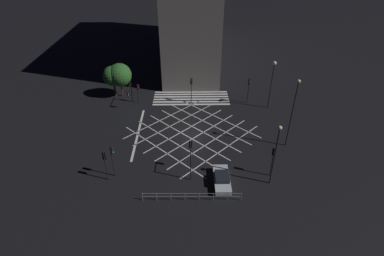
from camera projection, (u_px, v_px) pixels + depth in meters
ground_plane at (192, 132)px, 41.67m from camera, size 200.00×200.00×0.00m
road_markings at (189, 112)px, 46.53m from camera, size 18.89×22.33×0.01m
traffic_light_sw_cross at (249, 86)px, 47.27m from camera, size 0.36×0.39×4.25m
traffic_light_median_north at (191, 153)px, 32.76m from camera, size 0.36×1.92×4.32m
traffic_light_median_south at (191, 86)px, 47.30m from camera, size 0.36×0.39×4.28m
traffic_light_ne_main at (112, 155)px, 32.64m from camera, size 0.39×0.36×4.17m
traffic_light_se_cross at (129, 92)px, 46.59m from camera, size 0.36×2.96×3.49m
traffic_light_ne_cross at (105, 160)px, 32.29m from camera, size 0.36×0.39×3.83m
traffic_light_nw_cross at (273, 156)px, 32.84m from camera, size 0.36×0.39×3.89m
traffic_light_se_main at (138, 90)px, 47.75m from camera, size 0.39×0.36×3.22m
street_lamp_east at (273, 73)px, 44.41m from camera, size 0.59×0.59×7.69m
street_lamp_west at (294, 105)px, 35.94m from camera, size 0.43×0.43×9.28m
street_lamp_far at (276, 147)px, 30.56m from camera, size 0.43×0.43×7.53m
street_tree_near at (120, 75)px, 48.90m from camera, size 3.82×3.82×5.74m
street_tree_far at (113, 76)px, 48.94m from camera, size 3.30×3.30×5.34m
waiting_car at (222, 179)px, 32.95m from camera, size 1.74×4.45×1.23m
pedestrian_railing at (192, 196)px, 30.71m from camera, size 10.26×0.19×1.05m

